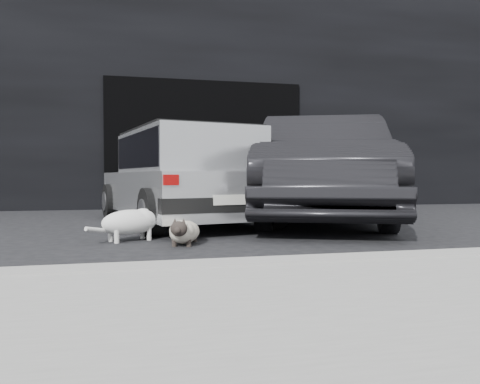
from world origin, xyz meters
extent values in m
plane|color=black|center=(0.00, 0.00, 0.00)|extent=(80.00, 80.00, 0.00)
cube|color=black|center=(1.00, 6.00, 2.50)|extent=(34.00, 4.00, 5.00)
cube|color=black|center=(1.00, 3.99, 1.30)|extent=(4.00, 0.10, 2.60)
cube|color=gray|center=(1.00, -2.60, 0.06)|extent=(18.00, 0.25, 0.12)
cube|color=silver|center=(0.20, 1.04, 0.44)|extent=(2.25, 3.71, 0.55)
cube|color=silver|center=(0.23, 0.86, 0.99)|extent=(1.82, 2.55, 0.55)
cube|color=black|center=(0.23, 0.86, 0.99)|extent=(1.81, 2.46, 0.44)
cube|color=black|center=(0.55, -0.60, 0.36)|extent=(1.56, 0.47, 0.16)
cube|color=black|center=(-0.16, 2.67, 0.36)|extent=(1.56, 0.47, 0.16)
cube|color=silver|center=(0.57, -0.67, 0.41)|extent=(0.45, 0.11, 0.11)
cube|color=#8C0707|center=(-0.10, -0.81, 0.62)|extent=(0.16, 0.06, 0.11)
cube|color=#8C0707|center=(1.23, -0.52, 0.62)|extent=(0.16, 0.06, 0.11)
cube|color=black|center=(0.23, 0.86, 1.28)|extent=(1.77, 2.32, 0.03)
cylinder|color=black|center=(-0.28, -0.34, 0.27)|extent=(0.30, 0.56, 0.53)
cylinder|color=slate|center=(-0.38, -0.36, 0.27)|extent=(0.08, 0.29, 0.29)
cylinder|color=black|center=(1.20, -0.02, 0.27)|extent=(0.30, 0.56, 0.53)
cylinder|color=slate|center=(1.30, 0.00, 0.27)|extent=(0.08, 0.29, 0.29)
cylinder|color=black|center=(-0.80, 2.05, 0.27)|extent=(0.30, 0.56, 0.53)
cylinder|color=slate|center=(-0.90, 2.03, 0.27)|extent=(0.08, 0.29, 0.29)
cylinder|color=black|center=(0.68, 2.37, 0.27)|extent=(0.30, 0.56, 0.53)
cylinder|color=slate|center=(0.78, 2.39, 0.27)|extent=(0.08, 0.29, 0.29)
imported|color=black|center=(2.22, 0.85, 0.78)|extent=(3.24, 4.98, 1.55)
ellipsoid|color=beige|center=(0.01, -0.99, 0.12)|extent=(0.43, 0.61, 0.21)
ellipsoid|color=beige|center=(-0.03, -1.12, 0.14)|extent=(0.30, 0.30, 0.20)
ellipsoid|color=black|center=(-0.07, -1.25, 0.18)|extent=(0.19, 0.18, 0.14)
sphere|color=black|center=(-0.09, -1.31, 0.17)|extent=(0.06, 0.06, 0.06)
cone|color=black|center=(-0.03, -1.25, 0.25)|extent=(0.07, 0.08, 0.07)
cone|color=black|center=(-0.10, -1.23, 0.25)|extent=(0.07, 0.08, 0.07)
cylinder|color=black|center=(0.03, -1.16, 0.03)|extent=(0.05, 0.05, 0.07)
cylinder|color=black|center=(-0.10, -1.12, 0.03)|extent=(0.05, 0.05, 0.07)
cylinder|color=black|center=(0.13, -0.85, 0.03)|extent=(0.05, 0.05, 0.07)
cylinder|color=black|center=(-0.01, -0.81, 0.03)|extent=(0.05, 0.05, 0.07)
cylinder|color=black|center=(0.10, -0.70, 0.08)|extent=(0.05, 0.30, 0.09)
ellipsoid|color=white|center=(-0.50, -0.63, 0.19)|extent=(0.67, 0.52, 0.26)
ellipsoid|color=white|center=(-0.37, -0.56, 0.22)|extent=(0.34, 0.34, 0.22)
ellipsoid|color=silver|center=(-0.23, -0.50, 0.31)|extent=(0.21, 0.22, 0.15)
sphere|color=silver|center=(-0.17, -0.47, 0.30)|extent=(0.07, 0.07, 0.07)
cone|color=silver|center=(-0.26, -0.47, 0.38)|extent=(0.09, 0.08, 0.08)
cone|color=silver|center=(-0.23, -0.55, 0.38)|extent=(0.09, 0.08, 0.08)
cylinder|color=silver|center=(-0.38, -0.49, 0.07)|extent=(0.05, 0.05, 0.15)
cylinder|color=silver|center=(-0.31, -0.62, 0.07)|extent=(0.05, 0.05, 0.15)
cylinder|color=silver|center=(-0.70, -0.63, 0.07)|extent=(0.05, 0.05, 0.15)
cylinder|color=silver|center=(-0.63, -0.77, 0.07)|extent=(0.05, 0.05, 0.15)
cylinder|color=silver|center=(-0.80, -0.77, 0.13)|extent=(0.26, 0.26, 0.10)
ellipsoid|color=gray|center=(-0.59, -0.70, 0.22)|extent=(0.27, 0.24, 0.11)
camera|label=1|loc=(-0.49, -5.49, 0.66)|focal=35.00mm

